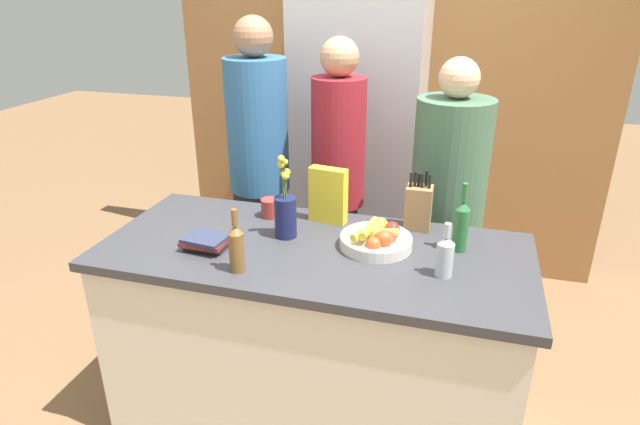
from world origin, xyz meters
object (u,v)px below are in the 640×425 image
cereal_box (328,195)px  bottle_vinegar (461,224)px  knife_block (418,207)px  bottle_oil (445,255)px  bottle_wine (236,247)px  coffee_mug (271,208)px  person_in_red_tee (447,204)px  person_at_sink (259,163)px  book_stack (206,241)px  fruit_bowl (377,239)px  person_in_blue (338,176)px  flower_vase (285,212)px  refrigerator (359,138)px

cereal_box → bottle_vinegar: (0.60, -0.13, -0.01)m
knife_block → bottle_oil: bearing=-70.3°
cereal_box → bottle_wine: (-0.21, -0.55, -0.03)m
coffee_mug → person_in_red_tee: size_ratio=0.06×
person_at_sink → coffee_mug: bearing=-64.6°
cereal_box → person_at_sink: size_ratio=0.14×
coffee_mug → bottle_vinegar: bottle_vinegar is taller
knife_block → book_stack: 0.94m
fruit_bowl → cereal_box: 0.35m
cereal_box → person_in_blue: person_in_blue is taller
book_stack → bottle_vinegar: bottle_vinegar is taller
book_stack → person_at_sink: size_ratio=0.10×
flower_vase → bottle_wine: size_ratio=1.45×
flower_vase → book_stack: flower_vase is taller
book_stack → bottle_oil: bearing=2.5°
coffee_mug → person_in_blue: bearing=68.3°
coffee_mug → bottle_wine: 0.53m
refrigerator → flower_vase: refrigerator is taller
fruit_bowl → person_in_red_tee: size_ratio=0.18×
bottle_wine → person_in_blue: size_ratio=0.15×
book_stack → refrigerator: bearing=78.8°
cereal_box → bottle_wine: cereal_box is taller
fruit_bowl → person_at_sink: bearing=139.9°
person_at_sink → refrigerator: bearing=56.6°
book_stack → bottle_vinegar: bearing=15.1°
bottle_oil → person_in_blue: 1.06m
coffee_mug → person_in_blue: 0.54m
bottle_wine → person_at_sink: size_ratio=0.14×
bottle_wine → person_in_blue: bearing=82.4°
person_at_sink → flower_vase: bearing=-61.6°
person_in_red_tee → person_in_blue: bearing=155.5°
refrigerator → person_at_sink: bearing=-121.4°
person_in_blue → cereal_box: bearing=-91.9°
flower_vase → coffee_mug: bearing=127.3°
person_at_sink → bottle_wine: bearing=-74.6°
fruit_bowl → person_in_red_tee: (0.25, 0.61, -0.05)m
knife_block → coffee_mug: knife_block is taller
flower_vase → person_at_sink: size_ratio=0.21×
knife_block → person_in_blue: (-0.49, 0.45, -0.05)m
knife_block → coffee_mug: (-0.69, -0.06, -0.06)m
cereal_box → bottle_wine: 0.59m
fruit_bowl → book_stack: fruit_bowl is taller
refrigerator → cereal_box: refrigerator is taller
book_stack → person_in_red_tee: size_ratio=0.12×
bottle_oil → bottle_wine: (-0.77, -0.18, 0.02)m
bottle_vinegar → person_in_red_tee: (-0.08, 0.54, -0.13)m
knife_block → refrigerator: bearing=114.5°
cereal_box → coffee_mug: (-0.28, -0.02, -0.09)m
person_in_red_tee → bottle_vinegar: bearing=-98.1°
refrigerator → bottle_wine: 1.72m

